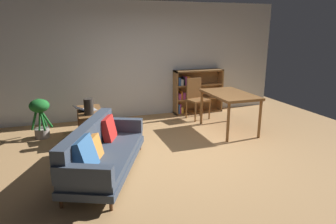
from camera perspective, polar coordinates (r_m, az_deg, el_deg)
The scene contains 10 objects.
ground_plane at distance 5.20m, azimuth 3.75°, elevation -8.12°, with size 8.16×8.16×0.00m, color tan.
back_wall_panel at distance 7.37m, azimuth -4.16°, elevation 9.72°, with size 6.80×0.10×2.70m, color silver.
fabric_couch at distance 4.55m, azimuth -12.54°, elevation -7.12°, with size 1.50×2.16×0.76m.
media_console at distance 6.16m, azimuth -14.34°, elevation -2.25°, with size 0.46×1.02×0.53m.
open_laptop at distance 6.11m, azimuth -15.17°, elevation 0.53°, with size 0.46×0.38×0.10m.
desk_speaker at distance 5.77m, azimuth -14.72°, elevation 0.98°, with size 0.17×0.17×0.30m.
potted_floor_plant at distance 6.36m, azimuth -22.96°, elevation -0.33°, with size 0.41×0.39×0.79m.
dining_table at distance 6.35m, azimuth 11.53°, elevation 2.71°, with size 0.80×1.28×0.80m.
dining_chair_near at distance 7.21m, azimuth 5.35°, elevation 2.98°, with size 0.53×0.48×0.95m.
bookshelf at distance 7.73m, azimuth 5.11°, elevation 3.95°, with size 1.26×0.30×1.09m.
Camera 1 is at (-1.84, -4.40, 2.07)m, focal length 32.35 mm.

